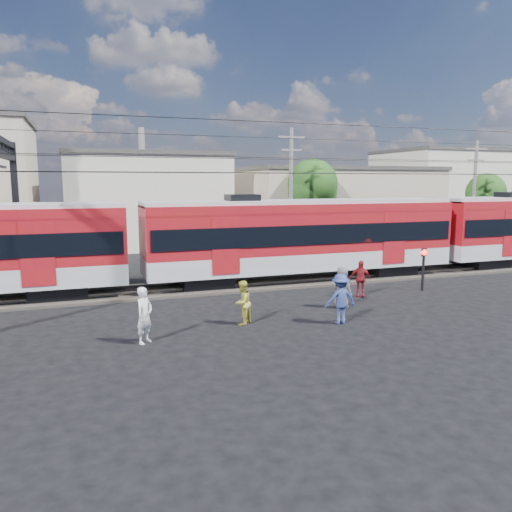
% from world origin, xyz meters
% --- Properties ---
extents(ground, '(120.00, 120.00, 0.00)m').
position_xyz_m(ground, '(0.00, 0.00, 0.00)').
color(ground, black).
rests_on(ground, ground).
extents(track_bed, '(70.00, 3.40, 0.12)m').
position_xyz_m(track_bed, '(0.00, 8.00, 0.06)').
color(track_bed, '#2D2823').
rests_on(track_bed, ground).
extents(rail_near, '(70.00, 0.12, 0.12)m').
position_xyz_m(rail_near, '(0.00, 7.25, 0.18)').
color(rail_near, '#59544C').
rests_on(rail_near, track_bed).
extents(rail_far, '(70.00, 0.12, 0.12)m').
position_xyz_m(rail_far, '(0.00, 8.75, 0.18)').
color(rail_far, '#59544C').
rests_on(rail_far, track_bed).
extents(commuter_train, '(50.30, 3.08, 4.17)m').
position_xyz_m(commuter_train, '(3.82, 8.00, 2.40)').
color(commuter_train, black).
rests_on(commuter_train, ground).
extents(catenary, '(70.00, 9.30, 7.52)m').
position_xyz_m(catenary, '(-8.65, 8.00, 5.14)').
color(catenary, black).
rests_on(catenary, ground).
extents(building_midwest, '(12.24, 12.24, 7.30)m').
position_xyz_m(building_midwest, '(-2.00, 27.00, 3.66)').
color(building_midwest, beige).
rests_on(building_midwest, ground).
extents(building_mideast, '(16.32, 10.20, 6.30)m').
position_xyz_m(building_mideast, '(14.00, 24.00, 3.16)').
color(building_mideast, tan).
rests_on(building_mideast, ground).
extents(building_east, '(10.20, 10.20, 8.30)m').
position_xyz_m(building_east, '(28.00, 28.00, 4.16)').
color(building_east, beige).
rests_on(building_east, ground).
extents(utility_pole_mid, '(1.80, 0.24, 8.50)m').
position_xyz_m(utility_pole_mid, '(6.00, 15.00, 4.53)').
color(utility_pole_mid, slate).
rests_on(utility_pole_mid, ground).
extents(utility_pole_east, '(1.80, 0.24, 8.00)m').
position_xyz_m(utility_pole_east, '(20.00, 14.00, 4.28)').
color(utility_pole_east, slate).
rests_on(utility_pole_east, ground).
extents(tree_near, '(3.82, 3.64, 6.72)m').
position_xyz_m(tree_near, '(9.19, 18.09, 4.66)').
color(tree_near, '#382619').
rests_on(tree_near, ground).
extents(tree_far, '(3.36, 3.12, 5.76)m').
position_xyz_m(tree_far, '(24.19, 17.09, 3.99)').
color(tree_far, '#382619').
rests_on(tree_far, ground).
extents(pedestrian_a, '(0.77, 0.77, 1.81)m').
position_xyz_m(pedestrian_a, '(-5.27, 0.59, 0.90)').
color(pedestrian_a, silver).
rests_on(pedestrian_a, ground).
extents(pedestrian_b, '(0.98, 0.97, 1.60)m').
position_xyz_m(pedestrian_b, '(-1.70, 1.54, 0.80)').
color(pedestrian_b, gold).
rests_on(pedestrian_b, ground).
extents(pedestrian_c, '(1.20, 0.72, 1.82)m').
position_xyz_m(pedestrian_c, '(1.66, 0.47, 0.91)').
color(pedestrian_c, navy).
rests_on(pedestrian_c, ground).
extents(pedestrian_d, '(1.03, 0.72, 1.62)m').
position_xyz_m(pedestrian_d, '(4.60, 3.96, 0.81)').
color(pedestrian_d, maroon).
rests_on(pedestrian_d, ground).
extents(pedestrian_e, '(0.87, 0.99, 1.71)m').
position_xyz_m(pedestrian_e, '(2.83, 2.43, 0.86)').
color(pedestrian_e, '#525156').
rests_on(pedestrian_e, ground).
extents(crossing_signal, '(0.29, 0.29, 2.00)m').
position_xyz_m(crossing_signal, '(8.04, 4.07, 1.39)').
color(crossing_signal, black).
rests_on(crossing_signal, ground).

